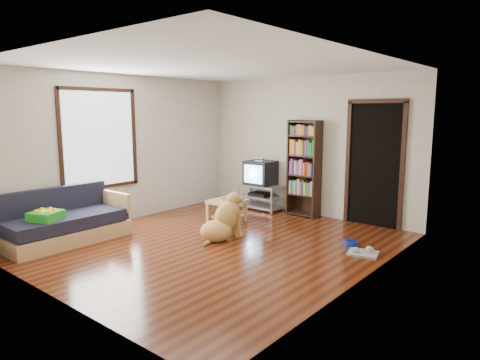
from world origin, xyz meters
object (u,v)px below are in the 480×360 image
Objects in this scene: grey_rag at (363,253)px; tv_stand at (260,196)px; green_cushion at (46,216)px; dog at (223,222)px; sofa at (66,224)px; bookshelf at (304,163)px; laptop at (226,200)px; crt_tv at (261,172)px; dog_bowl at (351,243)px; coffee_table at (227,206)px.

grey_rag is 0.44× the size of tv_stand.
dog reaches higher than green_cushion.
sofa is (-3.76, -2.31, 0.25)m from grey_rag.
green_cushion is at bearing -102.04° from tv_stand.
green_cushion reaches higher than tv_stand.
laptop is at bearing -120.73° from bookshelf.
tv_stand is (0.85, 3.98, -0.21)m from green_cushion.
dog is at bearing -68.75° from crt_tv.
green_cushion is 4.53m from grey_rag.
sofa is (-1.13, -2.39, -0.15)m from laptop.
crt_tv is at bearing 156.19° from dog_bowl.
tv_stand is at bearing 111.46° from dog.
sofa is at bearing -103.02° from laptop.
laptop is 0.33× the size of tv_stand.
crt_tv is 0.32× the size of bookshelf.
dog_bowl is 0.39m from grey_rag.
laptop is at bearing -82.70° from tv_stand.
crt_tv is 2.23m from dog.
dog is at bearing 26.08° from green_cushion.
crt_tv reaches higher than green_cushion.
crt_tv is 0.32× the size of sofa.
green_cushion is at bearing -101.98° from crt_tv.
crt_tv is at bearing 97.34° from coffee_table.
coffee_table is at bearing -82.53° from tv_stand.
crt_tv is (-2.78, 1.35, 0.73)m from grey_rag.
green_cushion is 1.75× the size of dog_bowl.
sofa is (-0.97, -3.65, -0.48)m from crt_tv.
dog is at bearing -68.54° from tv_stand.
dog_bowl is 1.95m from dog.
bookshelf reaches higher than coffee_table.
green_cushion reaches higher than coffee_table.
bookshelf is at bearing 62.68° from sofa.
dog is at bearing 42.54° from sofa.
green_cushion is 0.44m from sofa.
grey_rag is at bearing 10.45° from laptop.
bookshelf reaches higher than sofa.
green_cushion is at bearing -143.77° from grey_rag.
grey_rag is at bearing 19.07° from dog.
laptop is 2.36m from dog_bowl.
laptop is at bearing 178.14° from grey_rag.
dog is (0.79, -2.03, -0.47)m from crt_tv.
coffee_table is (0.16, -1.21, 0.01)m from tv_stand.
dog_bowl is 0.24× the size of dog.
crt_tv is at bearing 90.00° from tv_stand.
tv_stand is (-0.16, 1.24, -0.14)m from laptop.
dog is (-0.16, -2.11, -0.73)m from bookshelf.
bookshelf is 3.27× the size of coffee_table.
dog_bowl is at bearing 29.02° from dog.
green_cushion is 0.70× the size of coffee_table.
sofa is (-0.12, 0.35, -0.22)m from green_cushion.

